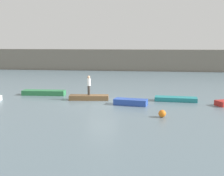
% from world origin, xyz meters
% --- Properties ---
extents(ground_plane, '(120.00, 120.00, 0.00)m').
position_xyz_m(ground_plane, '(0.00, 0.00, 0.00)').
color(ground_plane, slate).
extents(embankment_wall, '(80.00, 1.20, 3.61)m').
position_xyz_m(embankment_wall, '(0.00, 28.03, 1.80)').
color(embankment_wall, gray).
rests_on(embankment_wall, ground_plane).
extents(rowboat_green, '(4.04, 1.19, 0.45)m').
position_xyz_m(rowboat_green, '(-6.02, 3.13, 0.22)').
color(rowboat_green, '#2D7F47').
rests_on(rowboat_green, ground_plane).
extents(rowboat_brown, '(3.44, 1.32, 0.41)m').
position_xyz_m(rowboat_brown, '(-1.32, 1.29, 0.21)').
color(rowboat_brown, brown).
rests_on(rowboat_brown, ground_plane).
extents(rowboat_blue, '(2.73, 1.41, 0.48)m').
position_xyz_m(rowboat_blue, '(2.39, -0.40, 0.24)').
color(rowboat_blue, '#2B4CAD').
rests_on(rowboat_blue, ground_plane).
extents(rowboat_teal, '(3.57, 1.35, 0.35)m').
position_xyz_m(rowboat_teal, '(6.07, 1.67, 0.18)').
color(rowboat_teal, teal).
rests_on(rowboat_teal, ground_plane).
extents(person_white_shirt, '(0.32, 0.32, 1.68)m').
position_xyz_m(person_white_shirt, '(-1.32, 1.29, 1.35)').
color(person_white_shirt, '#38332D').
rests_on(person_white_shirt, rowboat_brown).
extents(mooring_buoy, '(0.50, 0.50, 0.50)m').
position_xyz_m(mooring_buoy, '(4.76, -4.14, 0.25)').
color(mooring_buoy, orange).
rests_on(mooring_buoy, ground_plane).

